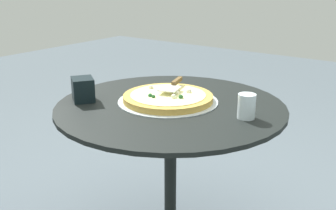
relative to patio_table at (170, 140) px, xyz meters
The scene contains 5 objects.
patio_table is the anchor object (origin of this frame).
pizza_on_tray 0.19m from the patio_table, 36.58° to the right, with size 0.44×0.44×0.05m.
pizza_server 0.25m from the patio_table, 60.78° to the right, with size 0.11×0.22×0.02m.
drinking_cup 0.40m from the patio_table, behind, with size 0.07×0.07×0.10m, color silver.
napkin_dispenser 0.45m from the patio_table, 29.25° to the left, with size 0.11×0.09×0.10m, color black.
Camera 1 is at (-0.95, 1.31, 1.29)m, focal length 42.45 mm.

